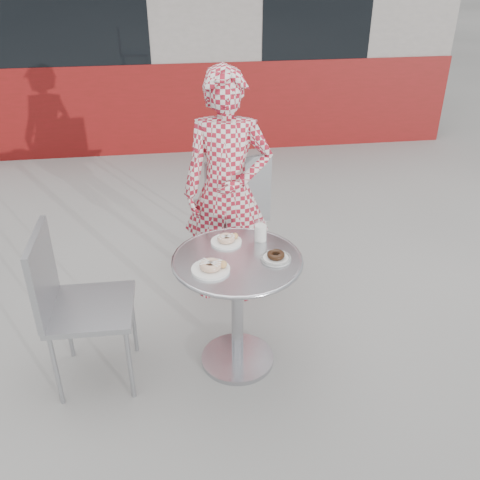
{
  "coord_description": "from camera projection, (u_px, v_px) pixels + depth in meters",
  "views": [
    {
      "loc": [
        -0.28,
        -2.38,
        2.19
      ],
      "look_at": [
        0.06,
        0.08,
        0.78
      ],
      "focal_mm": 40.0,
      "sensor_mm": 36.0,
      "label": 1
    }
  ],
  "objects": [
    {
      "name": "chair_far",
      "position": [
        229.0,
        235.0,
        3.9
      ],
      "size": [
        0.55,
        0.55,
        0.96
      ],
      "rotation": [
        0.0,
        0.0,
        3.37
      ],
      "color": "#9B9DA2",
      "rests_on": "ground"
    },
    {
      "name": "milk_cup",
      "position": [
        261.0,
        232.0,
        2.97
      ],
      "size": [
        0.07,
        0.07,
        0.11
      ],
      "rotation": [
        0.0,
        0.0,
        -0.01
      ],
      "color": "white",
      "rests_on": "bistro_table"
    },
    {
      "name": "plate_far",
      "position": [
        227.0,
        240.0,
        2.96
      ],
      "size": [
        0.17,
        0.17,
        0.05
      ],
      "rotation": [
        0.0,
        0.0,
        0.01
      ],
      "color": "white",
      "rests_on": "bistro_table"
    },
    {
      "name": "plate_near",
      "position": [
        211.0,
        267.0,
        2.71
      ],
      "size": [
        0.2,
        0.2,
        0.05
      ],
      "rotation": [
        0.0,
        0.0,
        -0.38
      ],
      "color": "white",
      "rests_on": "bistro_table"
    },
    {
      "name": "ground",
      "position": [
        231.0,
        362.0,
        3.16
      ],
      "size": [
        60.0,
        60.0,
        0.0
      ],
      "primitive_type": "plane",
      "color": "#999792",
      "rests_on": "ground"
    },
    {
      "name": "plate_checker",
      "position": [
        276.0,
        257.0,
        2.81
      ],
      "size": [
        0.16,
        0.16,
        0.04
      ],
      "rotation": [
        0.0,
        0.0,
        -0.11
      ],
      "color": "white",
      "rests_on": "bistro_table"
    },
    {
      "name": "bistro_table",
      "position": [
        237.0,
        286.0,
        2.91
      ],
      "size": [
        0.7,
        0.7,
        0.71
      ],
      "rotation": [
        0.0,
        0.0,
        0.08
      ],
      "color": "silver",
      "rests_on": "ground"
    },
    {
      "name": "seated_person",
      "position": [
        227.0,
        191.0,
        3.4
      ],
      "size": [
        0.63,
        0.47,
        1.56
      ],
      "primitive_type": "imported",
      "rotation": [
        0.0,
        0.0,
        -0.19
      ],
      "color": "maroon",
      "rests_on": "ground"
    },
    {
      "name": "chair_left",
      "position": [
        93.0,
        336.0,
        2.93
      ],
      "size": [
        0.45,
        0.45,
        0.93
      ],
      "rotation": [
        0.0,
        0.0,
        1.56
      ],
      "color": "#9B9DA2",
      "rests_on": "ground"
    }
  ]
}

